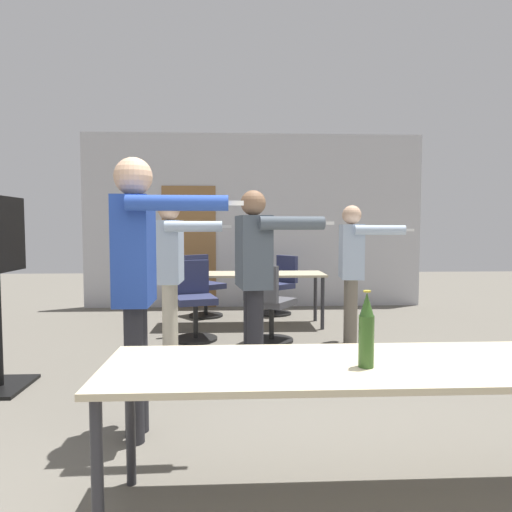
{
  "coord_description": "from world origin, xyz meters",
  "views": [
    {
      "loc": [
        -0.33,
        -1.5,
        1.37
      ],
      "look_at": [
        -0.14,
        2.67,
        1.1
      ],
      "focal_mm": 32.0,
      "sensor_mm": 36.0,
      "label": 1
    }
  ],
  "objects_px": {
    "person_far_watching": "(171,263)",
    "office_chair_far_left": "(203,288)",
    "office_chair_near_pushed": "(194,302)",
    "drink_cup": "(243,271)",
    "office_chair_side_rolled": "(268,306)",
    "office_chair_far_right": "(278,287)",
    "person_left_plaid": "(137,267)",
    "beer_bottle": "(366,331)",
    "person_center_tall": "(352,262)",
    "person_right_polo": "(255,266)"
  },
  "relations": [
    {
      "from": "person_left_plaid",
      "to": "office_chair_far_left",
      "type": "relative_size",
      "value": 1.94
    },
    {
      "from": "person_center_tall",
      "to": "beer_bottle",
      "type": "relative_size",
      "value": 4.57
    },
    {
      "from": "person_right_polo",
      "to": "office_chair_far_left",
      "type": "xyz_separation_m",
      "value": [
        -0.67,
        2.87,
        -0.58
      ]
    },
    {
      "from": "office_chair_far_right",
      "to": "office_chair_near_pushed",
      "type": "height_order",
      "value": "office_chair_near_pushed"
    },
    {
      "from": "person_center_tall",
      "to": "office_chair_far_right",
      "type": "distance_m",
      "value": 2.14
    },
    {
      "from": "person_left_plaid",
      "to": "office_chair_far_right",
      "type": "xyz_separation_m",
      "value": [
        1.31,
        4.16,
        -0.69
      ]
    },
    {
      "from": "person_far_watching",
      "to": "drink_cup",
      "type": "xyz_separation_m",
      "value": [
        0.75,
        1.43,
        -0.22
      ]
    },
    {
      "from": "person_center_tall",
      "to": "office_chair_near_pushed",
      "type": "distance_m",
      "value": 1.95
    },
    {
      "from": "person_left_plaid",
      "to": "office_chair_far_right",
      "type": "relative_size",
      "value": 1.99
    },
    {
      "from": "person_center_tall",
      "to": "beer_bottle",
      "type": "height_order",
      "value": "person_center_tall"
    },
    {
      "from": "person_right_polo",
      "to": "drink_cup",
      "type": "distance_m",
      "value": 1.99
    },
    {
      "from": "person_far_watching",
      "to": "person_right_polo",
      "type": "distance_m",
      "value": 0.99
    },
    {
      "from": "person_left_plaid",
      "to": "beer_bottle",
      "type": "xyz_separation_m",
      "value": [
        1.22,
        -0.91,
        -0.22
      ]
    },
    {
      "from": "office_chair_side_rolled",
      "to": "drink_cup",
      "type": "distance_m",
      "value": 0.91
    },
    {
      "from": "office_chair_side_rolled",
      "to": "person_far_watching",
      "type": "bearing_deg",
      "value": -114.67
    },
    {
      "from": "office_chair_side_rolled",
      "to": "drink_cup",
      "type": "relative_size",
      "value": 9.6
    },
    {
      "from": "person_far_watching",
      "to": "office_chair_far_right",
      "type": "xyz_separation_m",
      "value": [
        1.33,
        2.44,
        -0.58
      ]
    },
    {
      "from": "office_chair_side_rolled",
      "to": "office_chair_near_pushed",
      "type": "distance_m",
      "value": 0.92
    },
    {
      "from": "office_chair_far_left",
      "to": "office_chair_near_pushed",
      "type": "bearing_deg",
      "value": 51.03
    },
    {
      "from": "person_far_watching",
      "to": "office_chair_side_rolled",
      "type": "distance_m",
      "value": 1.35
    },
    {
      "from": "person_right_polo",
      "to": "drink_cup",
      "type": "height_order",
      "value": "person_right_polo"
    },
    {
      "from": "person_left_plaid",
      "to": "beer_bottle",
      "type": "relative_size",
      "value": 5.13
    },
    {
      "from": "office_chair_far_right",
      "to": "beer_bottle",
      "type": "relative_size",
      "value": 2.58
    },
    {
      "from": "person_left_plaid",
      "to": "drink_cup",
      "type": "height_order",
      "value": "person_left_plaid"
    },
    {
      "from": "person_right_polo",
      "to": "beer_bottle",
      "type": "distance_m",
      "value": 2.13
    },
    {
      "from": "beer_bottle",
      "to": "drink_cup",
      "type": "xyz_separation_m",
      "value": [
        -0.49,
        4.07,
        -0.12
      ]
    },
    {
      "from": "office_chair_far_left",
      "to": "beer_bottle",
      "type": "bearing_deg",
      "value": 63.5
    },
    {
      "from": "office_chair_near_pushed",
      "to": "drink_cup",
      "type": "height_order",
      "value": "office_chair_near_pushed"
    },
    {
      "from": "person_far_watching",
      "to": "office_chair_near_pushed",
      "type": "relative_size",
      "value": 1.74
    },
    {
      "from": "person_center_tall",
      "to": "office_chair_far_left",
      "type": "xyz_separation_m",
      "value": [
        -1.83,
        1.85,
        -0.53
      ]
    },
    {
      "from": "person_left_plaid",
      "to": "office_chair_side_rolled",
      "type": "bearing_deg",
      "value": 155.47
    },
    {
      "from": "office_chair_side_rolled",
      "to": "office_chair_far_left",
      "type": "bearing_deg",
      "value": 151.27
    },
    {
      "from": "drink_cup",
      "to": "person_left_plaid",
      "type": "bearing_deg",
      "value": -103.01
    },
    {
      "from": "office_chair_near_pushed",
      "to": "beer_bottle",
      "type": "xyz_separation_m",
      "value": [
        1.09,
        -3.52,
        0.45
      ]
    },
    {
      "from": "office_chair_far_right",
      "to": "office_chair_side_rolled",
      "type": "bearing_deg",
      "value": 134.13
    },
    {
      "from": "office_chair_far_right",
      "to": "office_chair_near_pushed",
      "type": "distance_m",
      "value": 1.95
    },
    {
      "from": "person_left_plaid",
      "to": "office_chair_far_right",
      "type": "distance_m",
      "value": 4.41
    },
    {
      "from": "person_left_plaid",
      "to": "office_chair_far_right",
      "type": "height_order",
      "value": "person_left_plaid"
    },
    {
      "from": "office_chair_near_pushed",
      "to": "office_chair_far_left",
      "type": "bearing_deg",
      "value": -106.16
    },
    {
      "from": "person_far_watching",
      "to": "office_chair_far_left",
      "type": "xyz_separation_m",
      "value": [
        0.16,
        2.33,
        -0.56
      ]
    },
    {
      "from": "person_left_plaid",
      "to": "office_chair_side_rolled",
      "type": "xyz_separation_m",
      "value": [
        1.02,
        2.37,
        -0.68
      ]
    },
    {
      "from": "office_chair_far_left",
      "to": "beer_bottle",
      "type": "distance_m",
      "value": 5.1
    },
    {
      "from": "person_far_watching",
      "to": "person_right_polo",
      "type": "height_order",
      "value": "person_right_polo"
    },
    {
      "from": "office_chair_side_rolled",
      "to": "beer_bottle",
      "type": "relative_size",
      "value": 2.64
    },
    {
      "from": "person_left_plaid",
      "to": "office_chair_far_left",
      "type": "bearing_deg",
      "value": 176.88
    },
    {
      "from": "office_chair_side_rolled",
      "to": "office_chair_far_right",
      "type": "bearing_deg",
      "value": 114.29
    },
    {
      "from": "office_chair_far_right",
      "to": "drink_cup",
      "type": "xyz_separation_m",
      "value": [
        -0.58,
        -1.0,
        0.36
      ]
    },
    {
      "from": "person_right_polo",
      "to": "office_chair_far_right",
      "type": "relative_size",
      "value": 1.86
    },
    {
      "from": "office_chair_far_left",
      "to": "beer_bottle",
      "type": "xyz_separation_m",
      "value": [
        1.09,
        -4.96,
        0.46
      ]
    },
    {
      "from": "office_chair_near_pushed",
      "to": "office_chair_side_rolled",
      "type": "bearing_deg",
      "value": 148.89
    }
  ]
}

